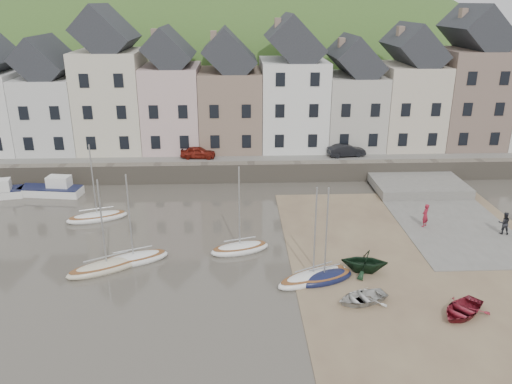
{
  "coord_description": "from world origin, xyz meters",
  "views": [
    {
      "loc": [
        -1.46,
        -28.97,
        16.12
      ],
      "look_at": [
        0.0,
        6.0,
        3.0
      ],
      "focal_mm": 35.93,
      "sensor_mm": 36.0,
      "label": 1
    }
  ],
  "objects_px": {
    "rowboat_green": "(364,261)",
    "car_left": "(198,152)",
    "sailboat_0": "(97,217)",
    "rowboat_red": "(462,310)",
    "rowboat_white": "(362,298)",
    "person_red": "(425,215)",
    "car_right": "(346,150)",
    "person_dark": "(504,223)"
  },
  "relations": [
    {
      "from": "rowboat_red",
      "to": "car_right",
      "type": "bearing_deg",
      "value": 143.2
    },
    {
      "from": "rowboat_red",
      "to": "car_right",
      "type": "height_order",
      "value": "car_right"
    },
    {
      "from": "person_red",
      "to": "car_right",
      "type": "relative_size",
      "value": 0.48
    },
    {
      "from": "person_dark",
      "to": "car_left",
      "type": "relative_size",
      "value": 0.49
    },
    {
      "from": "sailboat_0",
      "to": "person_red",
      "type": "xyz_separation_m",
      "value": [
        25.04,
        -2.52,
        0.75
      ]
    },
    {
      "from": "sailboat_0",
      "to": "car_left",
      "type": "xyz_separation_m",
      "value": [
        7.21,
        11.21,
        1.92
      ]
    },
    {
      "from": "sailboat_0",
      "to": "rowboat_white",
      "type": "relative_size",
      "value": 2.13
    },
    {
      "from": "person_red",
      "to": "car_left",
      "type": "xyz_separation_m",
      "value": [
        -17.83,
        13.73,
        1.16
      ]
    },
    {
      "from": "sailboat_0",
      "to": "car_left",
      "type": "bearing_deg",
      "value": 57.24
    },
    {
      "from": "person_dark",
      "to": "car_right",
      "type": "height_order",
      "value": "car_right"
    },
    {
      "from": "rowboat_green",
      "to": "car_left",
      "type": "distance_m",
      "value": 23.43
    },
    {
      "from": "sailboat_0",
      "to": "person_red",
      "type": "height_order",
      "value": "sailboat_0"
    },
    {
      "from": "sailboat_0",
      "to": "rowboat_green",
      "type": "height_order",
      "value": "sailboat_0"
    },
    {
      "from": "rowboat_green",
      "to": "car_left",
      "type": "height_order",
      "value": "car_left"
    },
    {
      "from": "sailboat_0",
      "to": "rowboat_green",
      "type": "relative_size",
      "value": 2.2
    },
    {
      "from": "rowboat_green",
      "to": "person_dark",
      "type": "height_order",
      "value": "person_dark"
    },
    {
      "from": "rowboat_white",
      "to": "rowboat_green",
      "type": "xyz_separation_m",
      "value": [
        0.96,
        3.46,
        0.45
      ]
    },
    {
      "from": "person_red",
      "to": "rowboat_green",
      "type": "bearing_deg",
      "value": 4.5
    },
    {
      "from": "car_left",
      "to": "sailboat_0",
      "type": "bearing_deg",
      "value": 151.76
    },
    {
      "from": "sailboat_0",
      "to": "car_left",
      "type": "distance_m",
      "value": 13.46
    },
    {
      "from": "person_dark",
      "to": "car_left",
      "type": "distance_m",
      "value": 27.72
    },
    {
      "from": "rowboat_white",
      "to": "person_dark",
      "type": "bearing_deg",
      "value": 106.03
    },
    {
      "from": "rowboat_red",
      "to": "person_red",
      "type": "height_order",
      "value": "person_red"
    },
    {
      "from": "rowboat_red",
      "to": "person_dark",
      "type": "xyz_separation_m",
      "value": [
        7.27,
        9.95,
        0.57
      ]
    },
    {
      "from": "person_red",
      "to": "car_right",
      "type": "distance_m",
      "value": 14.14
    },
    {
      "from": "sailboat_0",
      "to": "rowboat_green",
      "type": "xyz_separation_m",
      "value": [
        18.86,
        -9.07,
        0.55
      ]
    },
    {
      "from": "rowboat_white",
      "to": "rowboat_green",
      "type": "distance_m",
      "value": 3.62
    },
    {
      "from": "rowboat_white",
      "to": "car_left",
      "type": "relative_size",
      "value": 0.87
    },
    {
      "from": "rowboat_red",
      "to": "person_red",
      "type": "distance_m",
      "value": 11.65
    },
    {
      "from": "rowboat_white",
      "to": "car_right",
      "type": "bearing_deg",
      "value": 152.15
    },
    {
      "from": "car_left",
      "to": "car_right",
      "type": "height_order",
      "value": "car_right"
    },
    {
      "from": "rowboat_red",
      "to": "person_red",
      "type": "bearing_deg",
      "value": 130.69
    },
    {
      "from": "rowboat_green",
      "to": "person_red",
      "type": "distance_m",
      "value": 9.01
    },
    {
      "from": "rowboat_white",
      "to": "car_left",
      "type": "xyz_separation_m",
      "value": [
        -10.69,
        23.75,
        1.81
      ]
    },
    {
      "from": "rowboat_green",
      "to": "car_right",
      "type": "xyz_separation_m",
      "value": [
        3.02,
        20.28,
        1.39
      ]
    },
    {
      "from": "rowboat_red",
      "to": "person_red",
      "type": "relative_size",
      "value": 1.75
    },
    {
      "from": "rowboat_white",
      "to": "person_red",
      "type": "height_order",
      "value": "person_red"
    },
    {
      "from": "sailboat_0",
      "to": "rowboat_red",
      "type": "distance_m",
      "value": 26.97
    },
    {
      "from": "car_right",
      "to": "rowboat_green",
      "type": "bearing_deg",
      "value": 163.54
    },
    {
      "from": "rowboat_white",
      "to": "car_left",
      "type": "height_order",
      "value": "car_left"
    },
    {
      "from": "person_red",
      "to": "car_right",
      "type": "bearing_deg",
      "value": -119.21
    },
    {
      "from": "rowboat_green",
      "to": "car_left",
      "type": "relative_size",
      "value": 0.85
    }
  ]
}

